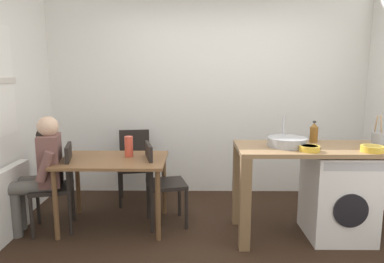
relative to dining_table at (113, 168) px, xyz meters
name	(u,v)px	position (x,y,z in m)	size (l,w,h in m)	color
ground_plane	(213,253)	(1.02, -0.58, -0.64)	(5.46, 5.46, 0.00)	black
wall_back	(207,93)	(1.02, 1.17, 0.71)	(4.60, 0.10, 2.70)	white
radiator	(8,204)	(-1.00, -0.28, -0.29)	(0.10, 0.80, 0.70)	white
dining_table	(113,168)	(0.00, 0.00, 0.00)	(1.10, 0.76, 0.74)	brown
chair_person_seat	(59,182)	(-0.55, -0.08, -0.14)	(0.49, 0.49, 0.90)	black
chair_opposite	(159,179)	(0.48, 0.03, -0.14)	(0.49, 0.49, 0.90)	black
chair_spare_by_wall	(135,162)	(0.09, 0.77, -0.14)	(0.46, 0.46, 0.90)	black
seated_person	(42,168)	(-0.70, -0.12, 0.03)	(0.55, 0.54, 1.20)	#595651
kitchen_counter	(292,162)	(1.81, -0.21, 0.12)	(1.50, 0.68, 0.92)	olive
washing_machine	(338,195)	(2.28, -0.22, -0.21)	(0.60, 0.61, 0.86)	white
sink_basin	(287,142)	(1.75, -0.21, 0.32)	(0.38, 0.38, 0.09)	#9EA0A5
tap	(283,129)	(1.75, -0.03, 0.42)	(0.02, 0.02, 0.28)	#B2B2B7
bottle_tall_green	(314,133)	(2.08, 0.00, 0.38)	(0.08, 0.08, 0.22)	brown
mixing_bowl	(310,148)	(1.91, -0.41, 0.31)	(0.18, 0.18, 0.05)	gold
utensil_crock	(377,139)	(2.65, -0.16, 0.35)	(0.11, 0.11, 0.30)	gray
colander	(372,148)	(2.47, -0.43, 0.31)	(0.20, 0.20, 0.06)	gold
vase	(129,146)	(0.15, 0.10, 0.21)	(0.09, 0.09, 0.22)	#D84C38
scissors	(312,148)	(1.97, -0.31, 0.28)	(0.15, 0.06, 0.01)	#B2B2B7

